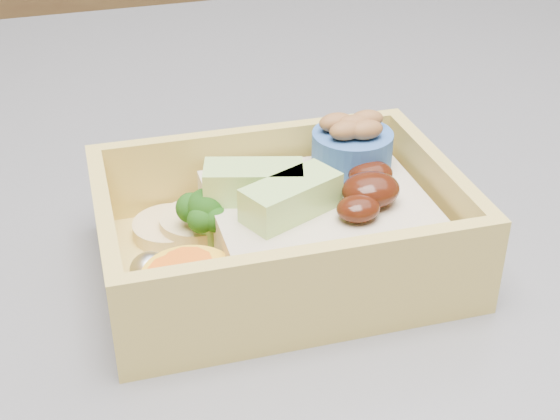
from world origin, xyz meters
name	(u,v)px	position (x,y,z in m)	size (l,w,h in m)	color
bento_box	(290,226)	(-0.10, -0.14, 0.94)	(0.18, 0.13, 0.06)	#DABC5A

